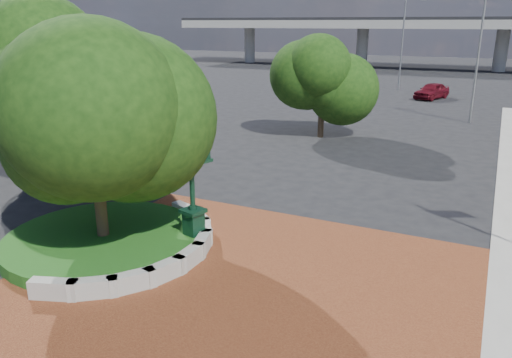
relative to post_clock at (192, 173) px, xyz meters
The scene contains 12 objects.
ground 3.67m from the post_clock, 27.64° to the right, with size 200.00×200.00×0.00m, color black.
plaza 4.12m from the post_clock, 42.92° to the right, with size 12.00×12.00×0.04m, color brown.
planter_wall 2.50m from the post_clock, 100.86° to the right, with size 2.96×6.77×0.54m.
grass_bed 3.60m from the post_clock, 153.10° to the right, with size 6.10×6.10×0.40m, color #204814.
overpass 68.87m from the post_clock, 88.13° to the left, with size 90.00×12.00×7.50m.
tree_planter 3.14m from the post_clock, 153.10° to the right, with size 5.20×5.20×6.33m.
tree_northwest 11.31m from the post_clock, 160.60° to the left, with size 5.60×5.60×6.93m.
tree_street 16.80m from the post_clock, 95.26° to the left, with size 4.40×4.40×5.45m.
post_clock is the anchor object (origin of this frame).
parked_car 36.65m from the post_clock, 86.22° to the left, with size 1.74×4.33×1.48m, color #5C0D18.
street_lamp_near 26.53m from the post_clock, 75.43° to the left, with size 1.90×0.54×8.53m.
street_lamp_far 42.03m from the post_clock, 91.85° to the left, with size 1.97×0.86×9.10m.
Camera 1 is at (5.64, -10.87, 6.77)m, focal length 35.00 mm.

